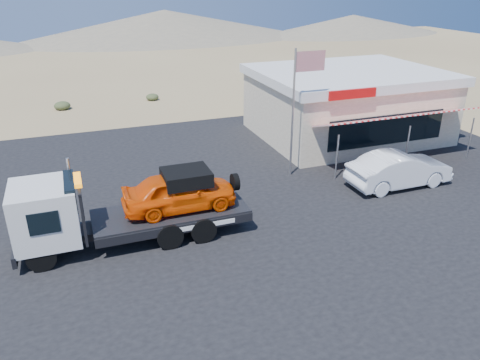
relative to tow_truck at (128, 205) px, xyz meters
The scene contains 7 objects.
ground 3.88m from the tow_truck, 16.71° to the right, with size 120.00×120.00×0.00m, color #8D7850.
asphalt_lot 5.96m from the tow_truck, 19.89° to the left, with size 32.00×24.00×0.02m, color black.
tow_truck is the anchor object (origin of this frame).
white_sedan 12.26m from the tow_truck, ahead, with size 1.69×4.85×1.60m, color silver.
jerky_store 16.05m from the tow_truck, 29.68° to the left, with size 10.40×9.97×3.90m.
flagpole 9.35m from the tow_truck, 22.50° to the left, with size 1.55×0.10×6.00m.
distant_hills 54.48m from the tow_truck, 96.68° to the left, with size 126.00×48.00×4.20m.
Camera 1 is at (-4.87, -14.30, 8.98)m, focal length 35.00 mm.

